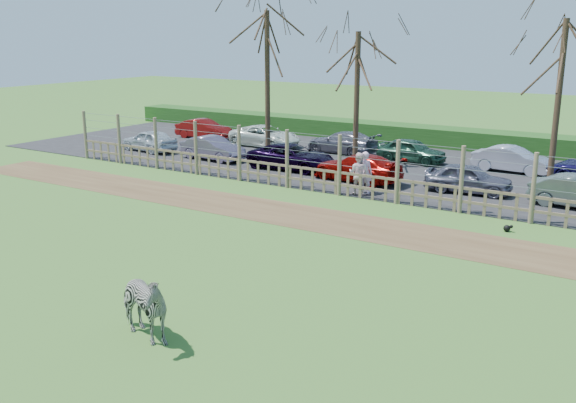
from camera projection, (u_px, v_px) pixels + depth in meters
The scene contains 22 objects.
ground at pixel (217, 249), 19.61m from camera, with size 120.00×120.00×0.00m, color olive.
dirt_strip at pixel (294, 215), 23.30m from camera, with size 34.00×2.80×0.01m, color brown.
asphalt at pixel (400, 167), 31.48m from camera, with size 44.00×13.00×0.04m, color #232326.
hedge at pixel (448, 138), 37.08m from camera, with size 46.00×2.00×1.10m, color #1E4716.
fence at pixel (339, 176), 25.96m from camera, with size 30.16×0.16×2.50m.
tree_left at pixel (267, 50), 31.76m from camera, with size 4.80×4.80×7.88m.
tree_mid at pixel (358, 67), 30.46m from camera, with size 4.80×4.80×6.83m.
tree_right at pixel (562, 63), 26.15m from camera, with size 4.80×4.80×7.35m.
zebra at pixel (140, 305), 13.66m from camera, with size 0.85×1.87×1.58m, color gray.
visitor_a at pixel (365, 172), 26.20m from camera, with size 0.63×0.41×1.72m, color silver.
visitor_b at pixel (359, 173), 25.98m from camera, with size 0.84×0.65×1.72m, color silver.
crow at pixel (507, 228), 21.34m from camera, with size 0.31×0.23×0.25m.
car_0 at pixel (149, 140), 35.59m from camera, with size 1.42×3.52×1.20m, color silver.
car_1 at pixel (213, 148), 33.17m from camera, with size 1.27×3.64×1.20m, color slate.
car_2 at pixel (292, 157), 30.88m from camera, with size 1.99×4.32×1.20m, color black.
car_3 at pixel (358, 168), 28.39m from camera, with size 1.68×4.13×1.20m, color #8F0A06.
car_4 at pixel (468, 178), 26.29m from camera, with size 1.42×3.52×1.20m, color #545266.
car_7 at pixel (204, 129), 39.83m from camera, with size 1.27×3.64×1.20m, color maroon.
car_8 at pixel (265, 136), 37.14m from camera, with size 1.99×4.32×1.20m, color silver.
car_9 at pixel (342, 142), 34.96m from camera, with size 1.68×4.13×1.20m, color slate.
car_10 at pixel (411, 150), 32.57m from camera, with size 1.42×3.52×1.20m, color #224935.
car_11 at pixel (513, 160), 30.21m from camera, with size 1.27×3.64×1.20m, color #B2B5CB.
Camera 1 is at (11.73, -14.59, 6.40)m, focal length 40.00 mm.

